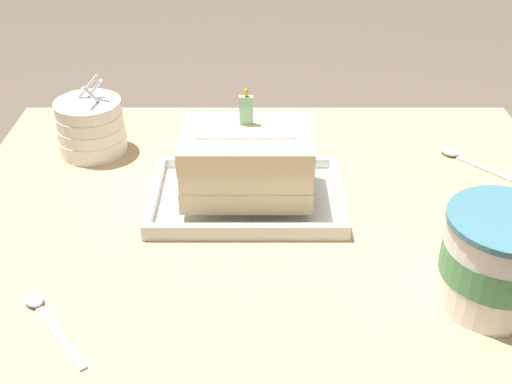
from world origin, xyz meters
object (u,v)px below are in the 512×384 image
object	(u,v)px
foil_tray	(245,198)
bowl_stack	(89,127)
serving_spoon_near_tray	(457,156)
serving_spoon_by_bowls	(40,311)
birthday_cake	(245,161)
ice_cream_tub	(498,259)

from	to	relation	value
foil_tray	bowl_stack	bearing A→B (deg)	148.58
serving_spoon_near_tray	serving_spoon_by_bowls	xyz separation A→B (m)	(-0.62, -0.39, -0.00)
birthday_cake	serving_spoon_by_bowls	xyz separation A→B (m)	(-0.25, -0.25, -0.07)
birthday_cake	ice_cream_tub	size ratio (longest dim) A/B	1.34
bowl_stack	serving_spoon_by_bowls	distance (m)	0.42
birthday_cake	serving_spoon_near_tray	bearing A→B (deg)	20.66
foil_tray	serving_spoon_by_bowls	size ratio (longest dim) A/B	2.22
foil_tray	ice_cream_tub	distance (m)	0.39
foil_tray	serving_spoon_near_tray	bearing A→B (deg)	20.67
serving_spoon_by_bowls	serving_spoon_near_tray	bearing A→B (deg)	32.23
serving_spoon_near_tray	bowl_stack	bearing A→B (deg)	177.45
bowl_stack	birthday_cake	bearing A→B (deg)	-31.42
bowl_stack	ice_cream_tub	xyz separation A→B (m)	(0.58, -0.39, 0.02)
foil_tray	birthday_cake	size ratio (longest dim) A/B	1.54
birthday_cake	serving_spoon_near_tray	distance (m)	0.40
ice_cream_tub	foil_tray	bearing A→B (deg)	144.16
foil_tray	serving_spoon_near_tray	world-z (taller)	foil_tray
foil_tray	birthday_cake	bearing A→B (deg)	90.00
bowl_stack	serving_spoon_by_bowls	xyz separation A→B (m)	(0.02, -0.42, -0.04)
bowl_stack	serving_spoon_near_tray	distance (m)	0.64
ice_cream_tub	serving_spoon_by_bowls	world-z (taller)	ice_cream_tub
foil_tray	bowl_stack	size ratio (longest dim) A/B	2.19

